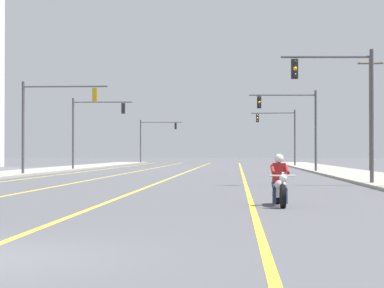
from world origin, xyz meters
TOP-DOWN VIEW (x-y plane):
  - lane_stripe_center at (-0.07, 45.00)m, footprint 0.16×100.00m
  - lane_stripe_left at (-4.18, 45.00)m, footprint 0.16×100.00m
  - lane_stripe_right at (4.23, 45.00)m, footprint 0.16×100.00m
  - lane_stripe_far_left at (-8.23, 45.00)m, footprint 0.16×100.00m
  - sidewalk_kerb_right at (11.67, 40.00)m, footprint 4.40×110.00m
  - sidewalk_kerb_left at (-11.67, 40.00)m, footprint 4.40×110.00m
  - motorcycle_with_rider at (5.01, 10.14)m, footprint 0.70×2.19m
  - traffic_signal_near_right at (8.76, 22.60)m, footprint 4.20×0.53m
  - traffic_signal_near_left at (-8.57, 35.89)m, footprint 5.70×0.37m
  - traffic_signal_mid_right at (8.31, 43.69)m, footprint 5.09×0.58m
  - traffic_signal_mid_left at (-8.71, 50.03)m, footprint 5.17×0.48m
  - traffic_signal_far_right at (8.78, 67.60)m, footprint 4.85×0.48m
  - traffic_signal_far_left at (-8.06, 89.94)m, footprint 5.96×0.48m
  - utility_pole_right_far at (15.17, 50.87)m, footprint 2.16×0.26m

SIDE VIEW (x-z plane):
  - lane_stripe_center at x=-0.07m, z-range 0.00..0.01m
  - lane_stripe_left at x=-4.18m, z-range 0.00..0.01m
  - lane_stripe_right at x=4.23m, z-range 0.00..0.01m
  - lane_stripe_far_left at x=-8.23m, z-range 0.00..0.01m
  - sidewalk_kerb_right at x=11.67m, z-range 0.00..0.14m
  - sidewalk_kerb_left at x=-11.67m, z-range 0.00..0.14m
  - motorcycle_with_rider at x=5.01m, z-range -0.14..1.32m
  - traffic_signal_near_right at x=8.76m, z-range 0.95..7.15m
  - traffic_signal_far_right at x=8.78m, z-range 1.00..7.20m
  - traffic_signal_mid_right at x=8.31m, z-range 1.01..7.21m
  - traffic_signal_mid_left at x=-8.71m, z-range 1.02..7.22m
  - traffic_signal_near_left at x=-8.57m, z-range 1.05..7.25m
  - traffic_signal_far_left at x=-8.06m, z-range 1.06..7.26m
  - utility_pole_right_far at x=15.17m, z-range 0.21..9.69m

